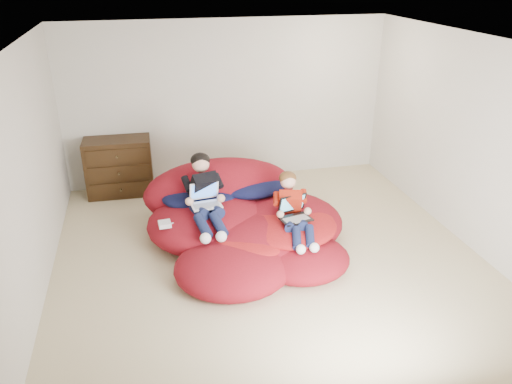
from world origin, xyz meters
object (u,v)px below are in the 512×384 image
Objects in this scene: dresser at (119,167)px; older_boy at (204,192)px; laptop_white at (205,199)px; younger_boy at (293,207)px; beanbag_pile at (243,221)px; laptop_black at (294,212)px.

older_boy reaches higher than dresser.
older_boy is 2.92× the size of laptop_white.
dresser is 1.01× the size of younger_boy.
dresser is 3.01m from younger_boy.
older_boy is (-0.46, 0.05, 0.44)m from beanbag_pile.
older_boy is 2.77× the size of laptop_black.
younger_boy is at bearing -38.46° from beanbag_pile.
younger_boy is (0.52, -0.41, 0.35)m from beanbag_pile.
younger_boy reaches higher than laptop_white.
laptop_black is at bearing -47.98° from dresser.
beanbag_pile is at bearing 138.30° from laptop_black.
beanbag_pile is 6.69× the size of laptop_white.
dresser reaches higher than laptop_black.
younger_boy is (0.98, -0.46, -0.09)m from older_boy.
dresser is at bearing 132.66° from younger_boy.
younger_boy is (2.04, -2.21, 0.17)m from dresser.
younger_boy is at bearing -25.22° from older_boy.
beanbag_pile is 2.29× the size of older_boy.
younger_boy reaches higher than laptop_black.
older_boy is at bearing 173.98° from beanbag_pile.
younger_boy reaches higher than dresser.
laptop_black is (0.98, -0.51, -0.13)m from older_boy.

